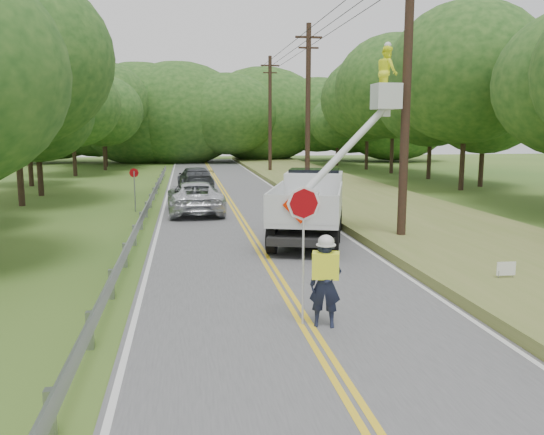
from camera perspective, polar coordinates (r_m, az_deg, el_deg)
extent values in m
plane|color=#315920|center=(9.96, 5.52, -14.13)|extent=(140.00, 140.00, 0.00)
cube|color=#515154|center=(23.30, -3.05, -0.50)|extent=(7.20, 96.00, 0.02)
cube|color=yellow|center=(23.29, -3.29, -0.47)|extent=(0.12, 96.00, 0.00)
cube|color=yellow|center=(23.31, -2.80, -0.46)|extent=(0.12, 96.00, 0.00)
cube|color=silver|center=(23.21, -11.55, -0.68)|extent=(0.12, 96.00, 0.00)
cube|color=silver|center=(23.89, 5.21, -0.25)|extent=(0.12, 96.00, 0.00)
cube|color=gray|center=(7.93, -21.94, -18.41)|extent=(0.12, 0.14, 0.70)
cube|color=gray|center=(10.63, -18.30, -11.01)|extent=(0.12, 0.14, 0.70)
cube|color=gray|center=(13.46, -16.25, -6.63)|extent=(0.12, 0.14, 0.70)
cube|color=gray|center=(16.34, -14.94, -3.78)|extent=(0.12, 0.14, 0.70)
cube|color=gray|center=(19.27, -14.03, -1.79)|extent=(0.12, 0.14, 0.70)
cube|color=gray|center=(22.21, -13.37, -0.33)|extent=(0.12, 0.14, 0.70)
cube|color=gray|center=(25.17, -12.85, 0.79)|extent=(0.12, 0.14, 0.70)
cube|color=gray|center=(28.13, -12.45, 1.68)|extent=(0.12, 0.14, 0.70)
cube|color=gray|center=(31.11, -12.12, 2.40)|extent=(0.12, 0.14, 0.70)
cube|color=gray|center=(34.08, -11.85, 2.99)|extent=(0.12, 0.14, 0.70)
cube|color=gray|center=(37.06, -11.63, 3.48)|extent=(0.12, 0.14, 0.70)
cube|color=gray|center=(40.05, -11.43, 3.91)|extent=(0.12, 0.14, 0.70)
cube|color=gray|center=(43.03, -11.27, 4.27)|extent=(0.12, 0.14, 0.70)
cube|color=gray|center=(46.02, -11.12, 4.59)|extent=(0.12, 0.14, 0.70)
cube|color=gray|center=(24.14, -12.80, 1.04)|extent=(0.05, 48.00, 0.34)
cylinder|color=black|center=(19.32, 13.70, 12.11)|extent=(0.30, 0.30, 10.00)
cylinder|color=black|center=(33.67, 3.74, 11.02)|extent=(0.30, 0.30, 10.00)
cube|color=black|center=(34.06, 3.81, 18.10)|extent=(1.60, 0.12, 0.12)
cube|color=black|center=(33.97, 3.80, 17.10)|extent=(1.20, 0.10, 0.10)
cylinder|color=black|center=(48.42, -0.20, 10.49)|extent=(0.30, 0.30, 10.00)
cube|color=black|center=(48.69, -0.21, 15.44)|extent=(1.60, 0.12, 0.12)
cube|color=black|center=(48.63, -0.21, 14.73)|extent=(1.20, 0.10, 0.10)
cylinder|color=black|center=(27.65, 5.45, 19.94)|extent=(0.03, 43.00, 0.03)
cylinder|color=black|center=(27.83, 6.93, 19.85)|extent=(0.03, 43.00, 0.03)
cylinder|color=black|center=(28.02, 8.40, 19.75)|extent=(0.03, 43.00, 0.03)
cube|color=olive|center=(25.00, 13.36, 0.26)|extent=(7.00, 96.00, 0.30)
cylinder|color=#332319|center=(30.83, -24.66, 5.03)|extent=(0.32, 0.32, 4.26)
ellipsoid|color=#1C4418|center=(30.96, -25.33, 14.67)|extent=(9.94, 9.94, 8.75)
cylinder|color=#332319|center=(35.08, -22.85, 4.38)|extent=(0.32, 0.32, 2.83)
ellipsoid|color=#1C4418|center=(35.00, -23.21, 10.04)|extent=(6.61, 6.61, 5.82)
cylinder|color=#332319|center=(41.19, -23.68, 4.77)|extent=(0.32, 0.32, 2.58)
ellipsoid|color=#1C4418|center=(41.10, -23.97, 9.15)|extent=(6.02, 6.02, 5.30)
cylinder|color=#332319|center=(48.52, -19.74, 6.04)|extent=(0.32, 0.32, 3.39)
ellipsoid|color=#1C4418|center=(48.51, -20.01, 10.92)|extent=(7.90, 7.90, 6.95)
cylinder|color=#332319|center=(54.43, -16.91, 6.37)|extent=(0.32, 0.32, 3.19)
ellipsoid|color=#1C4418|center=(54.40, -17.10, 10.47)|extent=(7.45, 7.45, 6.55)
cylinder|color=#332319|center=(59.36, -16.82, 6.90)|extent=(0.32, 0.32, 3.86)
ellipsoid|color=#1C4418|center=(59.39, -17.03, 11.44)|extent=(9.00, 9.00, 7.92)
cylinder|color=#332319|center=(37.26, 19.08, 5.94)|extent=(0.32, 0.32, 4.25)
ellipsoid|color=#1C4418|center=(37.37, 19.51, 13.90)|extent=(9.91, 9.91, 8.72)
cylinder|color=#332319|center=(40.00, 20.82, 5.27)|extent=(0.32, 0.32, 3.19)
ellipsoid|color=#1C4418|center=(39.96, 21.15, 10.86)|extent=(7.45, 7.45, 6.56)
cylinder|color=#332319|center=(44.82, 15.94, 6.13)|extent=(0.32, 0.32, 3.59)
ellipsoid|color=#1C4418|center=(44.82, 16.19, 11.73)|extent=(8.37, 8.37, 7.36)
cylinder|color=#332319|center=(49.70, 12.28, 6.98)|extent=(0.32, 0.32, 4.33)
ellipsoid|color=#1C4418|center=(49.79, 12.50, 13.08)|extent=(10.11, 10.11, 8.90)
cylinder|color=#332319|center=(53.83, 9.76, 6.96)|extent=(0.32, 0.32, 3.85)
ellipsoid|color=#1C4418|center=(53.86, 9.90, 11.96)|extent=(8.98, 8.98, 7.90)
cylinder|color=#332319|center=(59.46, 6.75, 6.63)|extent=(0.32, 0.32, 2.62)
ellipsoid|color=#1C4418|center=(59.40, 6.80, 9.72)|extent=(6.11, 6.11, 5.38)
ellipsoid|color=#1C4418|center=(66.79, -25.53, 9.69)|extent=(12.40, 9.30, 9.30)
ellipsoid|color=#1C4418|center=(68.41, -21.66, 9.90)|extent=(13.74, 10.31, 10.31)
ellipsoid|color=#1C4418|center=(66.87, -17.63, 10.15)|extent=(12.96, 9.72, 9.72)
ellipsoid|color=#1C4418|center=(65.46, -13.50, 10.35)|extent=(15.44, 11.58, 11.58)
ellipsoid|color=#1C4418|center=(65.01, -9.65, 10.48)|extent=(15.79, 11.85, 11.85)
ellipsoid|color=#1C4418|center=(63.45, -4.66, 10.61)|extent=(12.19, 9.14, 9.14)
ellipsoid|color=#1C4418|center=(67.32, -0.90, 10.56)|extent=(15.11, 11.34, 11.34)
ellipsoid|color=#1C4418|center=(67.72, 4.70, 10.52)|extent=(11.88, 8.91, 8.91)
ellipsoid|color=#1C4418|center=(67.89, 8.16, 10.46)|extent=(12.23, 9.17, 9.17)
ellipsoid|color=#1C4418|center=(67.52, 12.54, 10.34)|extent=(14.44, 10.83, 10.83)
imported|color=#191E33|center=(11.05, 5.54, -6.90)|extent=(0.72, 0.57, 1.72)
cube|color=yellow|center=(10.95, 5.57, -4.94)|extent=(0.60, 0.45, 0.52)
ellipsoid|color=silver|center=(10.84, 5.61, -2.47)|extent=(0.32, 0.32, 0.26)
cylinder|color=#B7B7B7|center=(11.02, 3.22, -5.05)|extent=(0.04, 0.04, 2.41)
cylinder|color=#8F040A|center=(10.78, 3.28, 1.47)|extent=(0.69, 0.11, 0.69)
cylinder|color=black|center=(17.40, -0.01, -2.22)|extent=(0.56, 0.98, 0.94)
cylinder|color=black|center=(17.23, 6.43, -2.39)|extent=(0.56, 0.98, 0.94)
cylinder|color=black|center=(19.30, 0.82, -1.08)|extent=(0.56, 0.98, 0.94)
cylinder|color=black|center=(19.15, 6.62, -1.22)|extent=(0.56, 0.98, 0.94)
cylinder|color=black|center=(21.68, 1.66, 0.06)|extent=(0.56, 0.98, 0.94)
cylinder|color=black|center=(21.55, 6.82, -0.06)|extent=(0.56, 0.98, 0.94)
cube|color=black|center=(19.47, 3.78, -0.80)|extent=(3.80, 6.57, 0.24)
cube|color=silver|center=(18.72, 3.63, 0.31)|extent=(3.47, 4.95, 0.21)
cube|color=silver|center=(18.77, 0.29, 1.85)|extent=(1.38, 4.30, 0.88)
cube|color=silver|center=(18.59, 7.04, 1.72)|extent=(1.38, 4.30, 0.88)
cube|color=silver|center=(16.46, 3.02, 0.80)|extent=(2.16, 0.72, 0.88)
cube|color=silver|center=(21.96, 4.35, 2.39)|extent=(2.64, 2.42, 1.76)
cube|color=black|center=(22.08, 4.41, 4.09)|extent=(2.24, 1.79, 0.73)
cube|color=silver|center=(17.59, 3.36, 1.34)|extent=(1.10, 1.10, 0.78)
cube|color=silver|center=(19.06, 11.71, 12.15)|extent=(0.83, 0.83, 0.83)
imported|color=yellow|center=(19.12, 11.79, 14.51)|extent=(0.62, 0.80, 1.65)
cube|color=red|center=(16.37, 3.00, 1.27)|extent=(1.07, 0.36, 1.10)
imported|color=silver|center=(25.97, -7.98, 2.10)|extent=(2.69, 5.40, 1.47)
imported|color=#3B3F43|center=(35.85, -7.93, 4.03)|extent=(2.44, 5.13, 1.44)
cylinder|color=gray|center=(26.86, -14.00, 2.61)|extent=(0.06, 0.06, 1.95)
cylinder|color=#8F040A|center=(26.78, -14.07, 4.49)|extent=(0.44, 0.06, 0.44)
cube|color=white|center=(14.77, 23.03, -4.88)|extent=(0.48, 0.05, 0.34)
cylinder|color=gray|center=(14.74, 22.32, -6.03)|extent=(0.02, 0.02, 0.48)
cylinder|color=gray|center=(14.94, 23.59, -5.91)|extent=(0.02, 0.02, 0.48)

